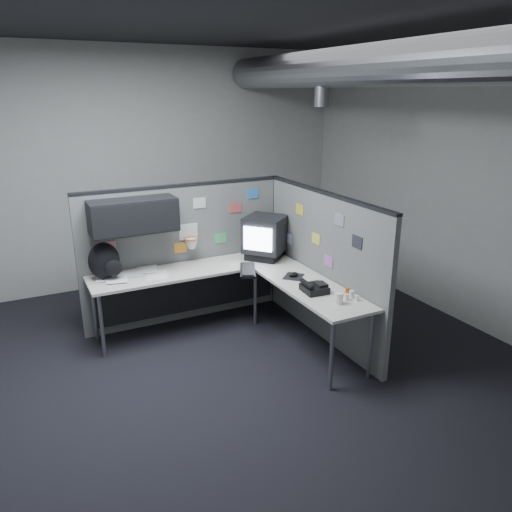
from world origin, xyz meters
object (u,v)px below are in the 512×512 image
desk (224,283)px  monitor (265,237)px  phone (314,288)px  backpack (105,261)px  keyboard (248,270)px

desk → monitor: monitor is taller
phone → monitor: bearing=101.3°
phone → backpack: bearing=158.3°
monitor → backpack: monitor is taller
phone → desk: bearing=137.1°
monitor → phone: size_ratio=2.35×
desk → backpack: backpack is taller
phone → backpack: (-1.76, 1.29, 0.15)m
monitor → phone: (-0.07, -1.17, -0.21)m
keyboard → desk: bearing=139.3°
desk → keyboard: keyboard is taller
desk → keyboard: bearing=-20.2°
keyboard → phone: size_ratio=1.81×
desk → monitor: (0.64, 0.26, 0.37)m
monitor → phone: monitor is taller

